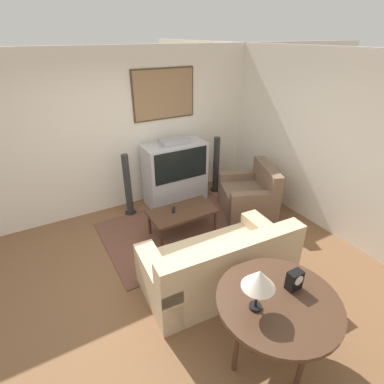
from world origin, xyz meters
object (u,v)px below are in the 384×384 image
couch (219,266)px  armchair (249,197)px  mantel_clock (294,280)px  console_table (278,305)px  coffee_table (182,213)px  table_lamp (259,280)px  tv (175,173)px  speaker_tower_left (128,187)px  speaker_tower_right (216,166)px

couch → armchair: bearing=-137.1°
mantel_clock → couch: bearing=96.3°
couch → console_table: couch is taller
coffee_table → armchair: bearing=0.2°
couch → console_table: bearing=87.8°
armchair → table_lamp: (-1.81, -2.22, 0.80)m
tv → couch: tv is taller
coffee_table → console_table: (-0.23, -2.26, 0.33)m
tv → armchair: bearing=-45.7°
table_lamp → mantel_clock: size_ratio=2.15×
couch → coffee_table: couch is taller
tv → couch: 2.27m
coffee_table → console_table: bearing=-95.8°
tv → table_lamp: bearing=-104.8°
couch → speaker_tower_left: speaker_tower_left is taller
couch → armchair: (1.47, 1.21, -0.00)m
armchair → coffee_table: size_ratio=1.18×
armchair → speaker_tower_right: (-0.05, 0.98, 0.23)m
armchair → speaker_tower_left: speaker_tower_left is taller
armchair → table_lamp: bearing=-17.3°
console_table → speaker_tower_left: speaker_tower_left is taller
coffee_table → speaker_tower_right: 1.63m
coffee_table → console_table: console_table is taller
console_table → speaker_tower_left: 3.26m
couch → armchair: couch is taller
armchair → coffee_table: armchair is taller
console_table → speaker_tower_right: bearing=65.0°
speaker_tower_right → speaker_tower_left: bearing=180.0°
couch → coffee_table: (0.13, 1.21, 0.07)m
tv → coffee_table: tv is taller
armchair → couch: bearing=-28.6°
couch → table_lamp: size_ratio=4.56×
coffee_table → speaker_tower_right: (1.28, 0.99, 0.15)m
coffee_table → mantel_clock: mantel_clock is taller
mantel_clock → speaker_tower_left: 3.26m
console_table → speaker_tower_right: 3.58m
speaker_tower_left → speaker_tower_right: (1.81, 0.00, 0.00)m
speaker_tower_left → console_table: bearing=-84.8°
coffee_table → speaker_tower_left: bearing=118.0°
coffee_table → speaker_tower_left: (-0.52, 0.99, 0.15)m
couch → armchair: size_ratio=1.55×
tv → speaker_tower_right: tv is taller
couch → console_table: size_ratio=1.70×
coffee_table → tv: bearing=68.9°
tv → armchair: 1.40m
armchair → mantel_clock: mantel_clock is taller
couch → speaker_tower_right: 2.62m
table_lamp → speaker_tower_left: size_ratio=0.37×
tv → speaker_tower_right: 0.91m
coffee_table → couch: bearing=-96.1°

